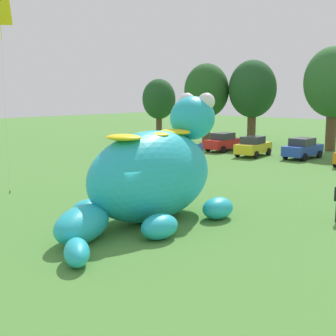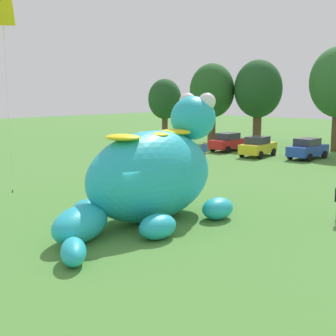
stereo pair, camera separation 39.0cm
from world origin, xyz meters
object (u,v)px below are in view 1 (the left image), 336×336
spectator_mid_field (200,152)px  tethered_flying_kite (0,14)px  car_red (223,142)px  spectator_near_inflatable (163,164)px  car_blue (303,148)px  giant_inflatable_creature (152,174)px  car_yellow (253,146)px

spectator_mid_field → tethered_flying_kite: bearing=-92.8°
car_red → spectator_near_inflatable: size_ratio=2.41×
car_blue → spectator_mid_field: bearing=-122.6°
giant_inflatable_creature → spectator_mid_field: 16.74m
car_yellow → car_red: bearing=162.7°
giant_inflatable_creature → car_red: 24.60m
car_blue → spectator_near_inflatable: car_blue is taller
car_blue → spectator_mid_field: car_blue is taller
car_blue → spectator_mid_field: 8.94m
spectator_mid_field → car_red: bearing=112.3°
giant_inflatable_creature → car_blue: size_ratio=2.50×
giant_inflatable_creature → spectator_near_inflatable: (-6.76, 8.00, -1.12)m
giant_inflatable_creature → tethered_flying_kite: bearing=-171.7°
car_yellow → car_blue: bearing=20.6°
car_red → tethered_flying_kite: bearing=-84.4°
car_red → spectator_mid_field: bearing=-67.7°
car_blue → spectator_near_inflatable: bearing=-101.9°
giant_inflatable_creature → spectator_mid_field: (-8.66, 14.28, -1.12)m
spectator_near_inflatable → car_yellow: bearing=94.2°
tethered_flying_kite → giant_inflatable_creature: bearing=8.3°
car_red → car_yellow: size_ratio=0.96×
car_yellow → spectator_mid_field: (-0.98, -6.10, -0.01)m
giant_inflatable_creature → car_blue: bearing=100.0°
car_red → car_blue: (7.84, 0.20, 0.00)m
car_blue → spectator_near_inflatable: 14.12m
car_yellow → tethered_flying_kite: (-1.76, -21.76, 8.54)m
car_yellow → spectator_mid_field: 6.17m
giant_inflatable_creature → car_blue: 22.18m
car_blue → car_red: bearing=-178.6°
car_blue → spectator_near_inflatable: (-2.92, -13.81, -0.01)m
car_yellow → tethered_flying_kite: bearing=-94.6°
spectator_near_inflatable → spectator_mid_field: size_ratio=1.00×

